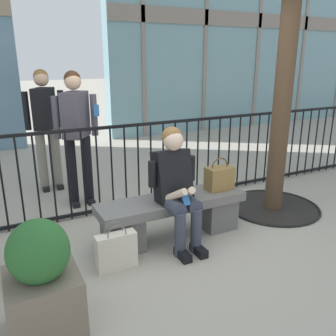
% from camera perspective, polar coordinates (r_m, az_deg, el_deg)
% --- Properties ---
extents(ground_plane, '(60.00, 60.00, 0.00)m').
position_cam_1_polar(ground_plane, '(3.93, 0.67, -10.90)').
color(ground_plane, '#A8A091').
extents(stone_bench, '(1.60, 0.44, 0.45)m').
position_cam_1_polar(stone_bench, '(3.81, 0.69, -7.30)').
color(stone_bench, slate).
rests_on(stone_bench, ground).
extents(seated_person_with_phone, '(0.52, 0.66, 1.21)m').
position_cam_1_polar(seated_person_with_phone, '(3.55, 1.33, -2.57)').
color(seated_person_with_phone, '#383D4C').
rests_on(seated_person_with_phone, ground).
extents(handbag_on_bench, '(0.30, 0.17, 0.37)m').
position_cam_1_polar(handbag_on_bench, '(3.97, 8.23, -1.57)').
color(handbag_on_bench, olive).
rests_on(handbag_on_bench, stone_bench).
extents(shopping_bag, '(0.37, 0.12, 0.45)m').
position_cam_1_polar(shopping_bag, '(3.35, -8.29, -12.93)').
color(shopping_bag, beige).
rests_on(shopping_bag, ground).
extents(bystander_at_railing, '(0.55, 0.44, 1.71)m').
position_cam_1_polar(bystander_at_railing, '(4.62, -14.48, 6.08)').
color(bystander_at_railing, black).
rests_on(bystander_at_railing, ground).
extents(bystander_further_back, '(0.55, 0.44, 1.71)m').
position_cam_1_polar(bystander_further_back, '(5.32, -19.05, 7.10)').
color(bystander_further_back, gray).
rests_on(bystander_further_back, ground).
extents(plaza_railing, '(9.45, 0.04, 1.09)m').
position_cam_1_polar(plaza_railing, '(4.50, -4.77, 0.40)').
color(plaza_railing, black).
rests_on(plaza_railing, ground).
extents(planter, '(0.49, 0.49, 0.85)m').
position_cam_1_polar(planter, '(2.68, -19.54, -16.87)').
color(planter, '#726656').
rests_on(planter, ground).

